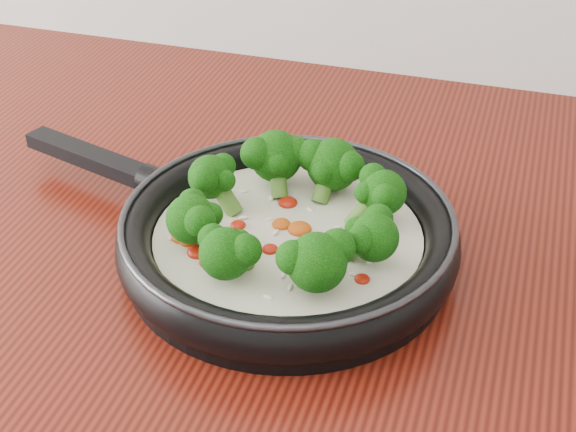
% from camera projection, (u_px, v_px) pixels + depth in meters
% --- Properties ---
extents(skillet, '(0.50, 0.38, 0.09)m').
position_uv_depth(skillet, '(286.00, 232.00, 0.74)').
color(skillet, black).
rests_on(skillet, counter).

